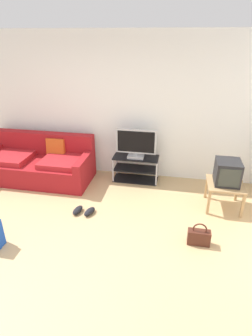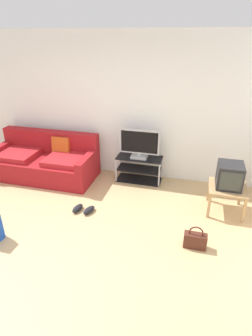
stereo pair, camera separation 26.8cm
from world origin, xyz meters
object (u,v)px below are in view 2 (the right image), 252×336
handbag (195,240)px  tv_stand (139,169)px  flat_tv (139,144)px  sneakers_pair (83,209)px  side_table (227,190)px  couch (45,161)px  crt_tv (230,175)px

handbag → tv_stand: bearing=124.2°
flat_tv → sneakers_pair: bearing=-116.8°
tv_stand → side_table: size_ratio=1.52×
couch → tv_stand: bearing=8.6°
tv_stand → handbag: (1.14, -1.68, -0.13)m
couch → handbag: size_ratio=6.04×
side_table → sneakers_pair: 2.32m
side_table → crt_tv: (0.00, 0.02, 0.25)m
handbag → sneakers_pair: (-1.78, 0.39, -0.07)m
flat_tv → side_table: flat_tv is taller
tv_stand → flat_tv: flat_tv is taller
flat_tv → side_table: size_ratio=1.32×
tv_stand → flat_tv: bearing=-90.0°
tv_stand → crt_tv: 1.74m
handbag → sneakers_pair: 1.82m
side_table → crt_tv: 0.26m
tv_stand → sneakers_pair: size_ratio=2.34×
couch → side_table: couch is taller
couch → flat_tv: bearing=7.9°
handbag → side_table: bearing=66.9°
handbag → flat_tv: bearing=124.5°
flat_tv → handbag: size_ratio=2.21×
flat_tv → tv_stand: bearing=90.0°
handbag → sneakers_pair: size_ratio=0.92×
sneakers_pair → flat_tv: bearing=63.2°
couch → flat_tv: (1.87, 0.26, 0.45)m
tv_stand → sneakers_pair: (-0.64, -1.29, -0.20)m
flat_tv → side_table: bearing=-22.6°
side_table → flat_tv: bearing=157.4°
couch → crt_tv: size_ratio=4.93×
tv_stand → side_table: tv_stand is taller
couch → flat_tv: flat_tv is taller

